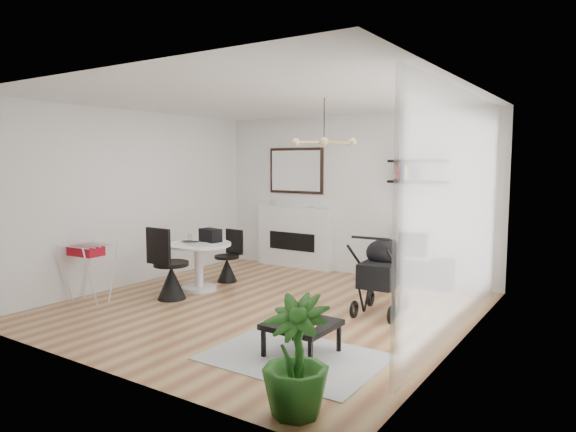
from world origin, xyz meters
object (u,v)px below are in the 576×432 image
Objects in this scene: tv_console at (413,271)px; drying_rack at (90,271)px; fireplace at (294,230)px; coffee_table at (302,326)px; potted_plant at (296,356)px; crt_tv at (417,243)px; dining_table at (199,259)px; stroller at (382,278)px.

tv_console is 1.46× the size of drying_rack.
tv_console is at bearing -3.41° from fireplace.
fireplace is at bearing 123.63° from coffee_table.
drying_rack reaches higher than tv_console.
potted_plant is (0.69, -4.50, 0.24)m from tv_console.
tv_console is 3.45m from coffee_table.
crt_tv reaches higher than tv_console.
tv_console is 0.45m from crt_tv.
dining_table is (-0.27, -2.22, -0.22)m from fireplace.
drying_rack is at bearing -135.53° from crt_tv.
dining_table reaches higher than coffee_table.
crt_tv reaches higher than dining_table.
stroller is (0.18, -1.66, 0.23)m from tv_console.
coffee_table is (0.09, -3.45, 0.08)m from tv_console.
dining_table is (-2.56, -2.08, 0.25)m from tv_console.
potted_plant is at bearing -36.65° from dining_table.
coffee_table is at bearing -97.45° from stroller.
drying_rack reaches higher than dining_table.
tv_console reaches higher than coffee_table.
coffee_table is (2.65, -1.36, -0.17)m from dining_table.
coffee_table is (3.46, -0.08, -0.12)m from drying_rack.
tv_console is at bearing 91.51° from coffee_table.
tv_console is at bearing 176.51° from crt_tv.
crt_tv is at bearing 40.64° from drying_rack.
drying_rack is (-3.37, -3.37, 0.20)m from tv_console.
crt_tv is 0.51× the size of stroller.
stroller is (2.74, 0.42, -0.02)m from dining_table.
tv_console is at bearing 41.12° from drying_rack.
potted_plant reaches higher than coffee_table.
drying_rack is at bearing 164.42° from potted_plant.
stroller is (0.13, -1.66, -0.22)m from crt_tv.
tv_console is at bearing 98.73° from potted_plant.
fireplace reaches higher than tv_console.
stroller reaches higher than potted_plant.
drying_rack is 3.47m from coffee_table.
fireplace is 3.68m from drying_rack.
potted_plant reaches higher than tv_console.
potted_plant is at bearing -57.24° from fireplace.
crt_tv is 0.58× the size of potted_plant.
stroller is 2.88m from potted_plant.
drying_rack is at bearing -135.05° from tv_console.
fireplace reaches higher than drying_rack.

